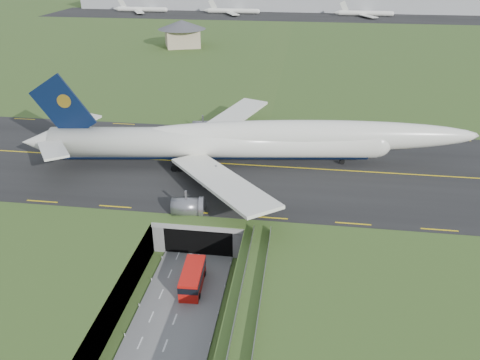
# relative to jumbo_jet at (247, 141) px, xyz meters

# --- Properties ---
(ground) EXTENTS (900.00, 900.00, 0.00)m
(ground) POSITION_rel_jumbo_jet_xyz_m (-5.22, -33.45, -11.48)
(ground) COLOR #375823
(ground) RESTS_ON ground
(airfield_deck) EXTENTS (800.00, 800.00, 6.00)m
(airfield_deck) POSITION_rel_jumbo_jet_xyz_m (-5.22, -33.45, -8.48)
(airfield_deck) COLOR gray
(airfield_deck) RESTS_ON ground
(trench_road) EXTENTS (12.00, 75.00, 0.20)m
(trench_road) POSITION_rel_jumbo_jet_xyz_m (-5.22, -40.95, -11.38)
(trench_road) COLOR slate
(trench_road) RESTS_ON ground
(taxiway) EXTENTS (800.00, 44.00, 0.18)m
(taxiway) POSITION_rel_jumbo_jet_xyz_m (-5.22, -0.45, -5.39)
(taxiway) COLOR black
(taxiway) RESTS_ON airfield_deck
(tunnel_portal) EXTENTS (17.00, 22.30, 6.00)m
(tunnel_portal) POSITION_rel_jumbo_jet_xyz_m (-5.22, -16.74, -8.15)
(tunnel_portal) COLOR gray
(tunnel_portal) RESTS_ON ground
(jumbo_jet) EXTENTS (95.88, 61.02, 20.37)m
(jumbo_jet) POSITION_rel_jumbo_jet_xyz_m (0.00, 0.00, 0.00)
(jumbo_jet) COLOR white
(jumbo_jet) RESTS_ON ground
(shuttle_tram) EXTENTS (3.48, 8.28, 3.30)m
(shuttle_tram) POSITION_rel_jumbo_jet_xyz_m (-4.28, -33.98, -9.67)
(shuttle_tram) COLOR red
(shuttle_tram) RESTS_ON ground
(service_building) EXTENTS (27.93, 27.93, 11.89)m
(service_building) POSITION_rel_jumbo_jet_xyz_m (-45.71, 125.64, 1.56)
(service_building) COLOR tan
(service_building) RESTS_ON ground
(distant_hills) EXTENTS (700.00, 91.00, 60.00)m
(distant_hills) POSITION_rel_jumbo_jet_xyz_m (59.16, 396.55, -15.48)
(distant_hills) COLOR #4F5F5A
(distant_hills) RESTS_ON ground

